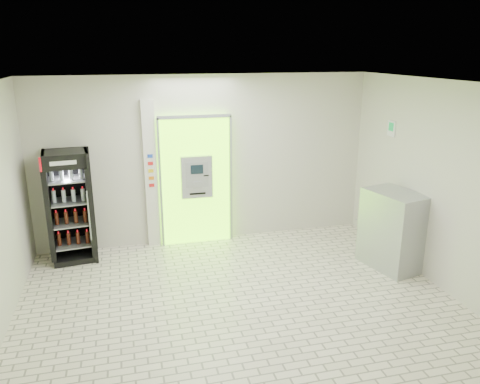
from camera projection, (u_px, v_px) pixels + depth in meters
name	position (u px, v px, depth m)	size (l,w,h in m)	color
ground	(240.00, 305.00, 6.47)	(6.00, 6.00, 0.00)	beige
room_shell	(240.00, 177.00, 5.94)	(6.00, 6.00, 6.00)	beige
atm_assembly	(196.00, 180.00, 8.32)	(1.30, 0.24, 2.33)	#7BFF0E
pillar	(151.00, 175.00, 8.14)	(0.22, 0.11, 2.60)	silver
beverage_cooler	(71.00, 208.00, 7.70)	(0.76, 0.71, 1.85)	black
steel_cabinet	(393.00, 230.00, 7.47)	(0.85, 1.07, 1.26)	#9FA2A7
exit_sign	(392.00, 128.00, 7.86)	(0.02, 0.22, 0.26)	white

